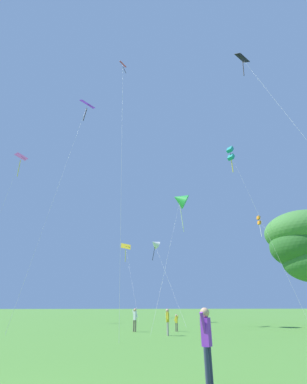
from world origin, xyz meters
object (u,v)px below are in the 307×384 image
at_px(kite_white_distant, 155,244).
at_px(kite_pink_low, 19,163).
at_px(kite_purple_streamer, 86,109).
at_px(kite_black_large, 245,64).
at_px(person_near_tree, 135,318).
at_px(tree_right_cluster, 305,244).
at_px(kite_orange_box, 259,221).
at_px(kite_red_high, 123,80).
at_px(person_in_red_shirt, 206,338).
at_px(kite_teal_box, 231,154).
at_px(person_in_blue_jacket, 168,319).
at_px(kite_yellow_diamond, 126,250).
at_px(person_child_small, 176,321).
at_px(kite_green_small, 180,200).

height_order(kite_white_distant, kite_pink_low, kite_pink_low).
relative_size(kite_pink_low, kite_purple_streamer, 0.79).
relative_size(kite_black_large, person_near_tree, 19.03).
bearing_deg(tree_right_cluster, kite_orange_box, 82.52).
height_order(kite_red_high, person_in_red_shirt, kite_red_high).
height_order(kite_teal_box, person_in_red_shirt, kite_teal_box).
xyz_separation_m(person_near_tree, tree_right_cluster, (15.93, 1.11, 6.14)).
distance_m(person_in_red_shirt, tree_right_cluster, 22.55).
distance_m(kite_purple_streamer, person_near_tree, 27.44).
xyz_separation_m(kite_white_distant, kite_orange_box, (14.10, -1.76, 3.04)).
relative_size(kite_black_large, kite_orange_box, 2.27).
xyz_separation_m(kite_teal_box, person_in_blue_jacket, (-9.02, -6.59, -17.14)).
height_order(kite_white_distant, kite_yellow_diamond, kite_yellow_diamond).
distance_m(kite_orange_box, person_near_tree, 23.22).
xyz_separation_m(kite_black_large, kite_red_high, (-13.93, 0.57, -3.63)).
relative_size(person_near_tree, tree_right_cluster, 0.15).
bearing_deg(kite_red_high, kite_teal_box, 17.38).
bearing_deg(kite_yellow_diamond, kite_purple_streamer, -110.17).
bearing_deg(kite_red_high, kite_pink_low, 135.90).
xyz_separation_m(person_child_small, tree_right_cluster, (12.82, 1.19, 6.39)).
relative_size(kite_black_large, kite_red_high, 1.08).
height_order(person_near_tree, person_in_blue_jacket, person_near_tree).
distance_m(kite_pink_low, kite_purple_streamer, 12.53).
relative_size(kite_yellow_diamond, person_in_blue_jacket, 7.86).
xyz_separation_m(kite_purple_streamer, kite_yellow_diamond, (6.53, 17.77, -15.46)).
bearing_deg(kite_red_high, kite_black_large, -2.36).
bearing_deg(kite_orange_box, person_in_blue_jacket, -138.09).
xyz_separation_m(kite_red_high, person_in_blue_jacket, (3.89, -2.55, -22.89)).
bearing_deg(kite_black_large, kite_purple_streamer, 155.34).
relative_size(kite_teal_box, tree_right_cluster, 1.87).
xyz_separation_m(kite_red_high, person_near_tree, (1.94, 0.42, -22.88)).
distance_m(kite_orange_box, person_child_small, 21.19).
height_order(kite_black_large, person_in_blue_jacket, kite_black_large).
xyz_separation_m(kite_pink_low, person_in_red_shirt, (17.33, -28.19, -19.65)).
height_order(person_in_blue_jacket, person_in_red_shirt, person_in_red_shirt).
height_order(person_in_blue_jacket, tree_right_cluster, tree_right_cluster).
relative_size(kite_orange_box, person_in_blue_jacket, 8.42).
relative_size(kite_purple_streamer, kite_teal_box, 1.49).
bearing_deg(kite_teal_box, kite_black_large, -77.45).
bearing_deg(person_in_blue_jacket, kite_yellow_diamond, 94.77).
distance_m(kite_white_distant, kite_pink_low, 22.65).
height_order(kite_orange_box, person_near_tree, kite_orange_box).
height_order(kite_purple_streamer, tree_right_cluster, kite_purple_streamer).
relative_size(kite_black_large, person_in_blue_jacket, 19.10).
relative_size(kite_white_distant, kite_yellow_diamond, 0.81).
distance_m(kite_red_high, kite_green_small, 14.18).
bearing_deg(kite_orange_box, tree_right_cluster, -97.48).
height_order(kite_orange_box, person_child_small, kite_orange_box).
distance_m(kite_white_distant, person_near_tree, 15.30).
height_order(kite_purple_streamer, kite_orange_box, kite_purple_streamer).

